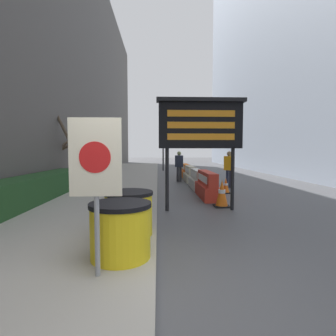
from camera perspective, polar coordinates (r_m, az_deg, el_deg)
name	(u,v)px	position (r m, az deg, el deg)	size (l,w,h in m)	color
ground_plane	(156,300)	(3.23, -2.70, -26.86)	(120.00, 120.00, 0.00)	#474749
building_left_facade	(60,23)	(14.57, -22.39, 27.20)	(0.40, 50.40, 15.00)	#4C4742
hedge_strip	(32,189)	(8.59, -27.44, -4.06)	(0.90, 6.81, 0.75)	#1E421E
bare_tree	(74,152)	(12.20, -19.78, 3.21)	(1.65, 1.86, 3.02)	#4C3D2D
barrel_drum_foreground	(121,230)	(3.77, -10.30, -13.13)	(0.86, 0.86, 0.77)	yellow
barrel_drum_middle	(129,213)	(4.73, -8.55, -9.63)	(0.86, 0.86, 0.77)	yellow
warning_sign	(96,169)	(3.12, -15.48, -0.12)	(0.60, 0.08, 1.86)	gray
message_board	(200,125)	(7.24, 7.07, 9.19)	(2.38, 0.36, 3.04)	black
jersey_barrier_red_striped	(207,186)	(9.33, 8.50, -3.91)	(0.54, 2.17, 0.91)	red
jersey_barrier_white	(197,180)	(11.62, 6.36, -2.60)	(0.55, 2.02, 0.82)	silver
jersey_barrier_cream	(190,175)	(14.08, 4.85, -1.46)	(0.59, 1.95, 0.82)	beige
jersey_barrier_orange_near	(186,171)	(16.41, 3.84, -0.72)	(0.53, 2.04, 0.81)	orange
traffic_cone_near	(226,186)	(10.38, 12.46, -3.78)	(0.34, 0.34, 0.60)	black
traffic_cone_mid	(222,194)	(7.87, 11.64, -5.46)	(0.45, 0.45, 0.80)	black
traffic_light_near_curb	(163,135)	(21.65, -1.06, 7.24)	(0.28, 0.45, 4.08)	#2D2D30
pedestrian_worker	(229,166)	(11.93, 13.17, 0.37)	(0.49, 0.43, 1.62)	#23283D
pedestrian_passerby	(179,164)	(13.97, 2.43, 0.93)	(0.46, 0.32, 1.61)	#333338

